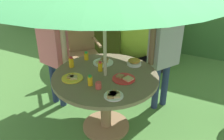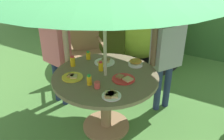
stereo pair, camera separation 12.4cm
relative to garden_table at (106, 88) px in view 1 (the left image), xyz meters
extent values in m
cube|color=#477A38|center=(0.00, 0.00, -0.58)|extent=(10.00, 10.00, 0.02)
cube|color=#33602D|center=(0.00, 3.04, 0.40)|extent=(9.00, 0.70, 1.94)
cylinder|color=#93704C|center=(0.00, 0.00, -0.56)|extent=(0.58, 0.58, 0.03)
cylinder|color=#93704C|center=(0.00, 0.00, -0.22)|extent=(0.13, 0.13, 0.70)
cylinder|color=#75664C|center=(0.00, 0.00, 0.15)|extent=(1.19, 1.19, 0.04)
cylinder|color=#B7AD8C|center=(0.00, 0.00, 0.45)|extent=(0.04, 0.04, 2.05)
cylinder|color=#93704C|center=(-0.87, 0.50, -0.36)|extent=(0.04, 0.04, 0.44)
cylinder|color=#93704C|center=(-0.54, 0.85, -0.36)|extent=(0.04, 0.04, 0.44)
cylinder|color=#93704C|center=(-1.18, 0.79, -0.36)|extent=(0.04, 0.04, 0.44)
cylinder|color=#93704C|center=(-0.84, 1.14, -0.36)|extent=(0.04, 0.04, 0.44)
cube|color=#93704C|center=(-0.86, 0.82, -0.12)|extent=(0.69, 0.69, 0.04)
cube|color=#93704C|center=(-1.01, 0.97, 0.12)|extent=(0.39, 0.40, 0.45)
cube|color=#93704C|center=(-1.03, 0.65, 0.10)|extent=(0.36, 0.34, 0.03)
cube|color=#93704C|center=(-0.69, 1.00, 0.10)|extent=(0.36, 0.34, 0.03)
ellipsoid|color=#B2C63F|center=(-0.70, 2.10, 0.27)|extent=(2.01, 1.64, 1.69)
cylinder|color=black|center=(-0.70, 2.10, -0.57)|extent=(2.05, 2.05, 0.01)
cube|color=#3E4516|center=(-0.71, 1.31, -0.11)|extent=(0.56, 0.04, 0.76)
cylinder|color=navy|center=(0.49, 0.80, -0.25)|extent=(0.09, 0.09, 0.65)
cylinder|color=navy|center=(0.41, 0.66, -0.25)|extent=(0.09, 0.09, 0.65)
cube|color=#99999E|center=(0.45, 0.73, 0.35)|extent=(0.37, 0.43, 0.55)
cylinder|color=brown|center=(0.56, 0.91, 0.38)|extent=(0.07, 0.07, 0.50)
cylinder|color=brown|center=(0.34, 0.55, 0.38)|extent=(0.07, 0.07, 0.50)
sphere|color=brown|center=(0.45, 0.73, 0.75)|extent=(0.25, 0.25, 0.25)
cylinder|color=navy|center=(-0.91, 0.16, -0.25)|extent=(0.09, 0.09, 0.64)
cylinder|color=navy|center=(-0.76, 0.13, -0.25)|extent=(0.09, 0.09, 0.64)
cube|color=#EA727F|center=(-0.84, 0.15, 0.33)|extent=(0.40, 0.26, 0.54)
cylinder|color=#D8B293|center=(-1.04, 0.18, 0.36)|extent=(0.07, 0.07, 0.49)
cylinder|color=#D8B293|center=(-0.63, 0.11, 0.36)|extent=(0.07, 0.07, 0.49)
sphere|color=#D8B293|center=(-0.84, 0.15, 0.73)|extent=(0.24, 0.24, 0.24)
cylinder|color=white|center=(0.19, 0.39, 0.19)|extent=(0.17, 0.17, 0.04)
ellipsoid|color=gold|center=(0.19, 0.39, 0.22)|extent=(0.15, 0.15, 0.04)
cylinder|color=white|center=(-0.17, 0.26, 0.17)|extent=(0.25, 0.25, 0.01)
cube|color=tan|center=(-0.15, 0.26, 0.19)|extent=(0.08, 0.08, 0.02)
cube|color=#9E7547|center=(-0.18, 0.31, 0.19)|extent=(0.10, 0.10, 0.02)
cube|color=tan|center=(-0.19, 0.22, 0.19)|extent=(0.11, 0.11, 0.02)
cylinder|color=white|center=(0.27, -0.33, 0.17)|extent=(0.19, 0.19, 0.01)
cube|color=tan|center=(0.30, -0.33, 0.19)|extent=(0.10, 0.10, 0.02)
cube|color=#9E7547|center=(0.26, -0.31, 0.19)|extent=(0.10, 0.10, 0.02)
cube|color=tan|center=(0.25, -0.33, 0.19)|extent=(0.12, 0.12, 0.02)
cube|color=#9E7547|center=(0.26, -0.37, 0.19)|extent=(0.08, 0.08, 0.02)
cylinder|color=red|center=(0.22, 0.01, 0.17)|extent=(0.25, 0.25, 0.01)
cube|color=tan|center=(0.27, 0.01, 0.19)|extent=(0.11, 0.11, 0.02)
cube|color=#9E7547|center=(0.17, 0.02, 0.19)|extent=(0.08, 0.08, 0.02)
cylinder|color=yellow|center=(-0.29, -0.23, 0.17)|extent=(0.23, 0.23, 0.01)
cube|color=tan|center=(-0.26, -0.23, 0.19)|extent=(0.10, 0.10, 0.02)
cube|color=#9E7547|center=(-0.30, -0.23, 0.19)|extent=(0.08, 0.08, 0.02)
cylinder|color=yellow|center=(-0.10, 0.07, 0.22)|extent=(0.05, 0.05, 0.10)
cylinder|color=red|center=(-0.10, 0.07, 0.28)|extent=(0.04, 0.04, 0.02)
cylinder|color=yellow|center=(-0.04, -0.26, 0.22)|extent=(0.05, 0.05, 0.10)
cylinder|color=green|center=(-0.04, -0.26, 0.27)|extent=(0.04, 0.04, 0.02)
cylinder|color=yellow|center=(-0.41, 0.25, 0.21)|extent=(0.06, 0.06, 0.09)
cylinder|color=green|center=(-0.41, 0.25, 0.27)|extent=(0.04, 0.04, 0.02)
cylinder|color=yellow|center=(-0.46, 0.00, 0.22)|extent=(0.06, 0.06, 0.11)
cylinder|color=red|center=(-0.46, 0.00, 0.29)|extent=(0.04, 0.04, 0.02)
cylinder|color=#E04C47|center=(0.07, -0.27, 0.20)|extent=(0.06, 0.06, 0.07)
camera|label=1|loc=(1.14, -2.09, 1.50)|focal=39.08mm
camera|label=2|loc=(1.25, -2.03, 1.50)|focal=39.08mm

